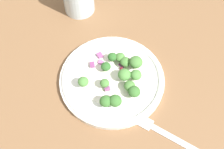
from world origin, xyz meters
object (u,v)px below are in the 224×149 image
object	(u,v)px
broccoli_floret_0	(83,82)
fork	(172,137)
plate	(112,79)
broccoli_floret_2	(115,101)
broccoli_floret_1	(112,57)

from	to	relation	value
broccoli_floret_0	fork	bearing A→B (deg)	-82.30
plate	broccoli_floret_2	size ratio (longest dim) A/B	8.57
broccoli_floret_0	broccoli_floret_1	size ratio (longest dim) A/B	1.09
broccoli_floret_0	broccoli_floret_1	xyz separation A→B (cm)	(9.02, -0.54, -0.46)
plate	broccoli_floret_1	distance (cm)	4.93
broccoli_floret_0	fork	world-z (taller)	broccoli_floret_0
plate	broccoli_floret_1	size ratio (longest dim) A/B	10.90
plate	fork	xyz separation A→B (cm)	(-2.64, -17.49, -0.61)
broccoli_floret_1	broccoli_floret_0	bearing A→B (deg)	176.58
plate	fork	world-z (taller)	plate
broccoli_floret_1	broccoli_floret_2	bearing A→B (deg)	-137.86
broccoli_floret_1	broccoli_floret_2	size ratio (longest dim) A/B	0.79
broccoli_floret_2	broccoli_floret_1	bearing A→B (deg)	42.14
fork	broccoli_floret_1	bearing A→B (deg)	73.00
broccoli_floret_0	broccoli_floret_2	world-z (taller)	broccoli_floret_2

